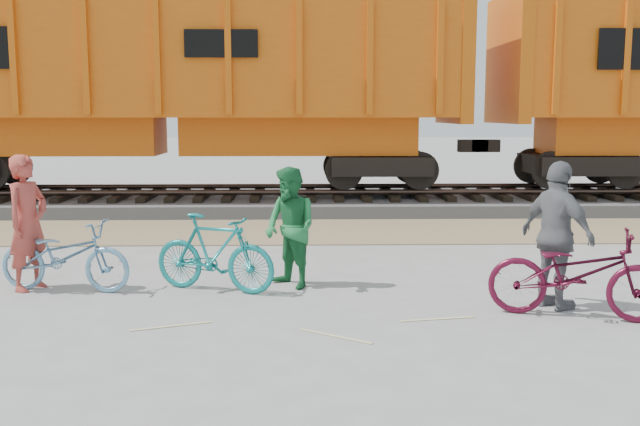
# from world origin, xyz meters

# --- Properties ---
(ground) EXTENTS (120.00, 120.00, 0.00)m
(ground) POSITION_xyz_m (0.00, 0.00, 0.00)
(ground) COLOR #9E9E99
(ground) RESTS_ON ground
(gravel_strip) EXTENTS (120.00, 3.00, 0.02)m
(gravel_strip) POSITION_xyz_m (0.00, 5.50, 0.01)
(gravel_strip) COLOR #9E8A62
(gravel_strip) RESTS_ON ground
(ballast_bed) EXTENTS (120.00, 4.00, 0.30)m
(ballast_bed) POSITION_xyz_m (0.00, 9.00, 0.15)
(ballast_bed) COLOR slate
(ballast_bed) RESTS_ON ground
(track) EXTENTS (120.00, 2.60, 0.24)m
(track) POSITION_xyz_m (0.00, 9.00, 0.47)
(track) COLOR black
(track) RESTS_ON ballast_bed
(hopper_car_center) EXTENTS (14.00, 3.13, 4.65)m
(hopper_car_center) POSITION_xyz_m (-2.71, 9.00, 3.01)
(hopper_car_center) COLOR black
(hopper_car_center) RESTS_ON track
(bicycle_blue) EXTENTS (1.88, 0.93, 0.94)m
(bicycle_blue) POSITION_xyz_m (-2.69, 0.84, 0.47)
(bicycle_blue) COLOR #659ABC
(bicycle_blue) RESTS_ON ground
(bicycle_teal) EXTENTS (1.78, 1.07, 1.03)m
(bicycle_teal) POSITION_xyz_m (-0.71, 0.77, 0.52)
(bicycle_teal) COLOR #147F7E
(bicycle_teal) RESTS_ON ground
(bicycle_maroon) EXTENTS (2.09, 1.28, 1.04)m
(bicycle_maroon) POSITION_xyz_m (3.60, -0.56, 0.52)
(bicycle_maroon) COLOR #4D0C22
(bicycle_maroon) RESTS_ON ground
(person_solo) EXTENTS (0.64, 0.77, 1.80)m
(person_solo) POSITION_xyz_m (-3.19, 0.94, 0.90)
(person_solo) COLOR #AC3E33
(person_solo) RESTS_ON ground
(person_man) EXTENTS (0.98, 1.01, 1.63)m
(person_man) POSITION_xyz_m (0.29, 0.97, 0.82)
(person_man) COLOR #21743B
(person_man) RESTS_ON ground
(person_woman) EXTENTS (0.89, 1.13, 1.78)m
(person_woman) POSITION_xyz_m (3.50, -0.16, 0.89)
(person_woman) COLOR slate
(person_woman) RESTS_ON ground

